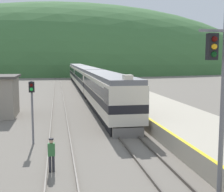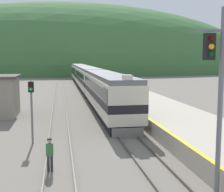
{
  "view_description": "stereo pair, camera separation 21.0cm",
  "coord_description": "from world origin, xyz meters",
  "views": [
    {
      "loc": [
        -5.01,
        -4.94,
        5.78
      ],
      "look_at": [
        -0.33,
        21.68,
        2.48
      ],
      "focal_mm": 50.0,
      "sensor_mm": 36.0,
      "label": 1
    },
    {
      "loc": [
        -4.81,
        -4.98,
        5.78
      ],
      "look_at": [
        -0.33,
        21.68,
        2.48
      ],
      "focal_mm": 50.0,
      "sensor_mm": 36.0,
      "label": 2
    }
  ],
  "objects": [
    {
      "name": "track_siding",
      "position": [
        -4.93,
        70.0,
        0.08
      ],
      "size": [
        1.52,
        180.0,
        0.16
      ],
      "color": "#4C443D",
      "rests_on": "ground"
    },
    {
      "name": "track_worker",
      "position": [
        -5.38,
        10.7,
        1.0
      ],
      "size": [
        0.37,
        0.24,
        1.75
      ],
      "color": "#2D2D33",
      "rests_on": "ground"
    },
    {
      "name": "carriage_third",
      "position": [
        0.0,
        72.58,
        2.29
      ],
      "size": [
        2.98,
        22.47,
        4.22
      ],
      "color": "black",
      "rests_on": "ground"
    },
    {
      "name": "signal_post_siding",
      "position": [
        -6.7,
        16.2,
        3.05
      ],
      "size": [
        0.36,
        0.42,
        4.28
      ],
      "color": "slate",
      "rests_on": "ground"
    },
    {
      "name": "track_main",
      "position": [
        0.0,
        70.0,
        0.08
      ],
      "size": [
        1.52,
        180.0,
        0.16
      ],
      "color": "#4C443D",
      "rests_on": "ground"
    },
    {
      "name": "signal_mast_main",
      "position": [
        1.42,
        6.27,
        5.07
      ],
      "size": [
        2.2,
        0.42,
        7.72
      ],
      "color": "slate",
      "rests_on": "ground"
    },
    {
      "name": "distant_hills",
      "position": [
        0.0,
        125.26,
        0.0
      ],
      "size": [
        167.08,
        75.19,
        55.38
      ],
      "color": "#3D6B38",
      "rests_on": "ground"
    },
    {
      "name": "express_train_lead_car",
      "position": [
        0.0,
        26.59,
        2.31
      ],
      "size": [
        2.99,
        20.59,
        4.58
      ],
      "color": "black",
      "rests_on": "ground"
    },
    {
      "name": "carriage_second",
      "position": [
        0.0,
        49.23,
        2.29
      ],
      "size": [
        2.98,
        22.47,
        4.22
      ],
      "color": "black",
      "rests_on": "ground"
    },
    {
      "name": "platform",
      "position": [
        4.81,
        50.0,
        0.56
      ],
      "size": [
        5.97,
        140.0,
        1.13
      ],
      "color": "#B2A893",
      "rests_on": "ground"
    }
  ]
}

